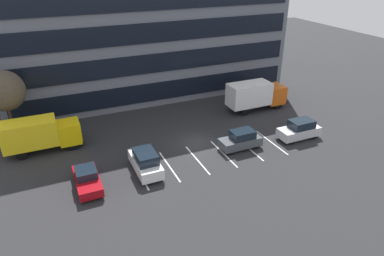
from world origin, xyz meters
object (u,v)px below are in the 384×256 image
at_px(box_truck_yellow_all, 40,134).
at_px(suv_white, 145,162).
at_px(box_truck_orange, 256,94).
at_px(bare_tree, 4,91).
at_px(suv_silver, 300,130).
at_px(sedan_maroon, 87,179).
at_px(suv_charcoal, 241,140).

distance_m(box_truck_yellow_all, suv_white, 11.18).
bearing_deg(box_truck_orange, bare_tree, 173.57).
bearing_deg(suv_white, bare_tree, 134.02).
xyz_separation_m(box_truck_orange, suv_silver, (0.08, -8.29, -1.00)).
height_order(suv_silver, sedan_maroon, suv_silver).
distance_m(box_truck_yellow_all, bare_tree, 5.49).
bearing_deg(bare_tree, sedan_maroon, -63.61).
xyz_separation_m(box_truck_yellow_all, sedan_maroon, (3.07, -7.81, -1.13)).
bearing_deg(bare_tree, box_truck_orange, -6.43).
distance_m(box_truck_yellow_all, suv_charcoal, 19.46).
xyz_separation_m(box_truck_orange, suv_charcoal, (-6.61, -7.65, -1.06)).
height_order(box_truck_orange, suv_white, box_truck_orange).
height_order(box_truck_yellow_all, suv_charcoal, box_truck_yellow_all).
bearing_deg(suv_white, sedan_maroon, -177.83).
distance_m(box_truck_orange, sedan_maroon, 23.05).
relative_size(box_truck_orange, suv_silver, 1.70).
bearing_deg(suv_charcoal, bare_tree, 152.40).
distance_m(box_truck_yellow_all, box_truck_orange, 24.61).
bearing_deg(suv_charcoal, box_truck_yellow_all, 157.81).
height_order(suv_silver, suv_charcoal, suv_silver).
relative_size(suv_white, bare_tree, 0.62).
relative_size(suv_silver, bare_tree, 0.60).
height_order(box_truck_yellow_all, suv_white, box_truck_yellow_all).
bearing_deg(suv_silver, bare_tree, 157.34).
distance_m(suv_white, suv_charcoal, 9.87).
xyz_separation_m(box_truck_yellow_all, suv_charcoal, (18.00, -7.34, -0.98)).
xyz_separation_m(suv_white, suv_charcoal, (9.86, 0.28, -0.10)).
bearing_deg(box_truck_yellow_all, sedan_maroon, -68.56).
bearing_deg(sedan_maroon, suv_silver, -0.44).
xyz_separation_m(box_truck_orange, suv_white, (-16.47, -7.93, -0.96)).
xyz_separation_m(sedan_maroon, bare_tree, (-5.54, 11.17, 4.70)).
bearing_deg(suv_charcoal, suv_white, -178.40).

